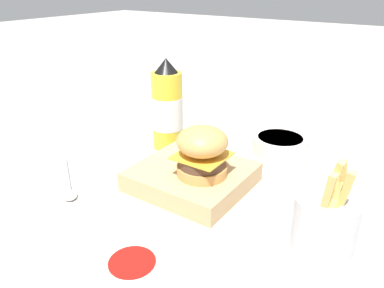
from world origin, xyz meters
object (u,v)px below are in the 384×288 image
(ketchup_bottle, at_px, (167,109))
(spoon, at_px, (69,185))
(serving_board, at_px, (192,177))
(fries_basket, at_px, (325,221))
(side_bowl, at_px, (279,148))
(burger, at_px, (203,151))

(ketchup_bottle, bearing_deg, spoon, 81.03)
(serving_board, distance_m, ketchup_bottle, 0.20)
(serving_board, xyz_separation_m, fries_basket, (-0.26, 0.04, 0.03))
(side_bowl, relative_size, spoon, 0.75)
(serving_board, bearing_deg, spoon, 36.36)
(burger, xyz_separation_m, fries_basket, (-0.23, 0.03, -0.04))
(ketchup_bottle, relative_size, side_bowl, 1.78)
(ketchup_bottle, bearing_deg, side_bowl, -161.43)
(serving_board, height_order, ketchup_bottle, ketchup_bottle)
(burger, xyz_separation_m, side_bowl, (-0.06, -0.21, -0.06))
(burger, distance_m, side_bowl, 0.23)
(burger, bearing_deg, ketchup_bottle, -35.49)
(burger, height_order, side_bowl, burger)
(fries_basket, bearing_deg, burger, -7.21)
(side_bowl, bearing_deg, serving_board, 64.92)
(ketchup_bottle, xyz_separation_m, fries_basket, (-0.41, 0.16, -0.05))
(serving_board, height_order, spoon, serving_board)
(serving_board, distance_m, side_bowl, 0.22)
(spoon, bearing_deg, fries_basket, 47.71)
(serving_board, relative_size, burger, 2.20)
(fries_basket, distance_m, spoon, 0.46)
(fries_basket, height_order, side_bowl, fries_basket)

